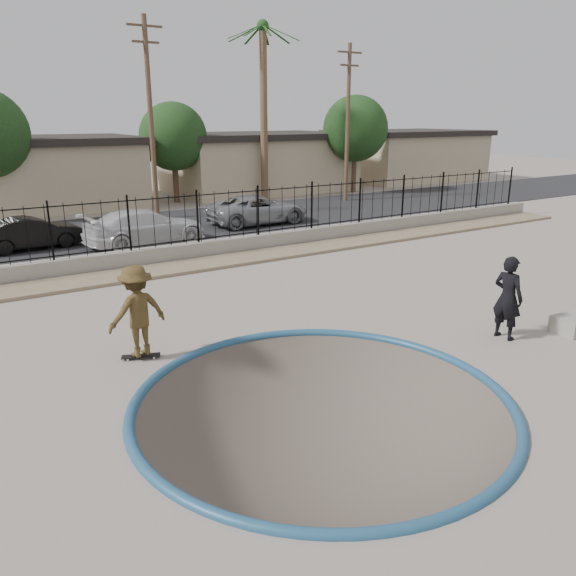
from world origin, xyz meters
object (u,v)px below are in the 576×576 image
(videographer, at_px, (508,298))
(car_d, at_px, (258,209))
(skateboard, at_px, (141,356))
(car_c, at_px, (146,227))
(skater, at_px, (138,315))
(car_b, at_px, (32,233))

(videographer, relative_size, car_d, 0.40)
(car_d, bearing_deg, videographer, 171.54)
(skateboard, xyz_separation_m, car_d, (9.78, 12.33, 0.66))
(skateboard, distance_m, car_c, 11.39)
(skateboard, relative_size, videographer, 0.42)
(skater, relative_size, car_d, 0.40)
(skateboard, bearing_deg, car_c, 91.44)
(videographer, relative_size, car_c, 0.40)
(videographer, bearing_deg, skater, 60.76)
(car_b, height_order, car_d, car_d)
(videographer, relative_size, car_b, 0.52)
(videographer, distance_m, car_b, 17.59)
(videographer, height_order, car_b, videographer)
(car_b, bearing_deg, skateboard, 175.67)
(videographer, bearing_deg, car_d, -13.12)
(car_b, relative_size, car_c, 0.77)
(skater, height_order, videographer, videographer)
(skater, distance_m, skateboard, 0.93)
(videographer, distance_m, car_d, 15.86)
(skater, distance_m, car_d, 15.74)
(skater, xyz_separation_m, car_c, (3.74, 10.73, -0.24))
(car_b, relative_size, car_d, 0.77)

